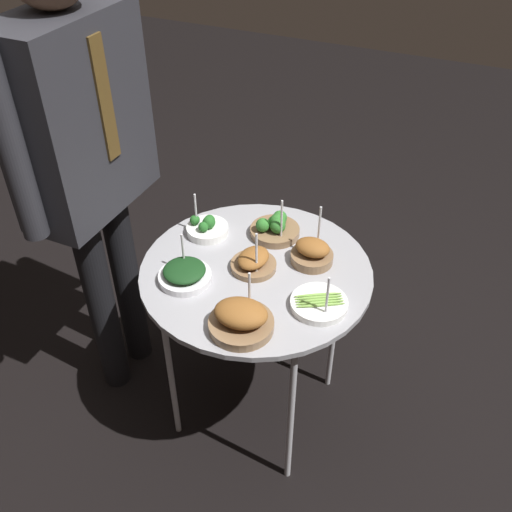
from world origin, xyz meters
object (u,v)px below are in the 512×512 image
bowl_asparagus_mid_left (319,303)px  bowl_broccoli_far_rim (207,228)px  bowl_spinach_near_rim (185,274)px  bowl_broccoli_center (275,227)px  bowl_roast_front_right (254,261)px  waiter_figure (82,140)px  bowl_roast_back_right (241,319)px  serving_cart (256,280)px  bowl_roast_back_left (312,253)px

bowl_asparagus_mid_left → bowl_broccoli_far_rim: bearing=68.5°
bowl_spinach_near_rim → bowl_broccoli_center: (0.32, -0.16, 0.01)m
bowl_roast_front_right → bowl_asparagus_mid_left: size_ratio=0.97×
bowl_asparagus_mid_left → waiter_figure: bearing=86.2°
bowl_asparagus_mid_left → bowl_roast_back_right: (-0.16, 0.16, 0.02)m
serving_cart → bowl_roast_back_right: bearing=-164.8°
bowl_asparagus_mid_left → bowl_spinach_near_rim: bearing=97.8°
bowl_broccoli_center → bowl_roast_back_right: 0.43m
bowl_spinach_near_rim → bowl_broccoli_center: 0.35m
bowl_asparagus_mid_left → bowl_broccoli_far_rim: 0.48m
serving_cart → bowl_broccoli_far_rim: bearing=65.8°
waiter_figure → bowl_roast_front_right: bearing=-87.1°
serving_cart → bowl_roast_front_right: bowl_roast_front_right is taller
bowl_asparagus_mid_left → waiter_figure: size_ratio=0.10×
bowl_asparagus_mid_left → bowl_broccoli_far_rim: size_ratio=1.14×
bowl_broccoli_far_rim → bowl_roast_back_left: bowl_roast_back_left is taller
serving_cart → bowl_spinach_near_rim: 0.23m
bowl_broccoli_center → bowl_asparagus_mid_left: (-0.26, -0.24, -0.02)m
serving_cart → bowl_broccoli_center: bearing=4.8°
bowl_broccoli_far_rim → bowl_roast_back_left: size_ratio=0.78×
bowl_roast_front_right → bowl_roast_back_right: bearing=-163.1°
bowl_spinach_near_rim → waiter_figure: waiter_figure is taller
bowl_roast_front_right → bowl_roast_back_right: (-0.24, -0.07, 0.01)m
bowl_spinach_near_rim → bowl_roast_front_right: 0.21m
bowl_roast_back_left → bowl_broccoli_center: bearing=63.1°
serving_cart → waiter_figure: (-0.03, 0.55, 0.37)m
waiter_figure → bowl_roast_back_left: bearing=-79.3°
bowl_spinach_near_rim → bowl_asparagus_mid_left: 0.40m
bowl_spinach_near_rim → bowl_broccoli_center: size_ratio=0.98×
bowl_broccoli_center → bowl_roast_back_right: same height
serving_cart → bowl_broccoli_far_rim: (0.10, 0.22, 0.07)m
bowl_roast_front_right → bowl_roast_back_left: bearing=-55.4°
bowl_roast_back_left → bowl_roast_back_right: bowl_roast_back_left is taller
bowl_asparagus_mid_left → serving_cart: bearing=71.1°
bowl_roast_back_right → bowl_roast_back_left: bearing=-12.3°
bowl_asparagus_mid_left → waiter_figure: (0.05, 0.78, 0.31)m
serving_cart → waiter_figure: 0.66m
serving_cart → bowl_asparagus_mid_left: 0.25m
bowl_spinach_near_rim → bowl_broccoli_far_rim: bearing=12.3°
bowl_roast_front_right → bowl_broccoli_center: bearing=2.3°
serving_cart → bowl_roast_front_right: bearing=84.6°
bowl_broccoli_center → bowl_roast_front_right: bearing=-177.7°
bowl_roast_back_left → serving_cart: bearing=126.3°
bowl_roast_back_right → waiter_figure: waiter_figure is taller
bowl_broccoli_center → bowl_asparagus_mid_left: size_ratio=1.00×
serving_cart → bowl_roast_back_left: bowl_roast_back_left is taller
serving_cart → bowl_roast_back_right: size_ratio=3.98×
serving_cart → bowl_roast_back_left: size_ratio=3.92×
serving_cart → bowl_roast_front_right: 0.07m
bowl_broccoli_center → bowl_roast_back_left: 0.18m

